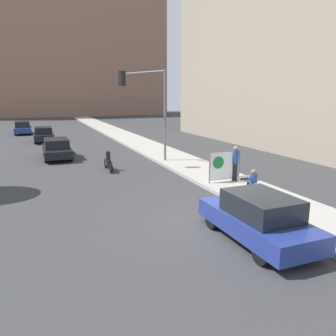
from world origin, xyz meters
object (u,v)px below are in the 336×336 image
object	(u,v)px
seated_protester	(254,182)
car_on_road_midblock	(43,135)
traffic_light_pole	(150,99)
parked_car_curbside	(258,218)
car_on_road_distant	(23,128)
protest_banner	(224,166)
car_on_road_nearest	(57,148)
jogger_on_sidewalk	(235,163)
motorcycle_on_road	(108,162)

from	to	relation	value
seated_protester	car_on_road_midblock	distance (m)	24.46
seated_protester	traffic_light_pole	distance (m)	9.50
parked_car_curbside	car_on_road_distant	xyz separation A→B (m)	(-7.49, 34.54, -0.02)
seated_protester	car_on_road_midblock	bearing A→B (deg)	112.13
seated_protester	traffic_light_pole	bearing A→B (deg)	104.22
protest_banner	car_on_road_nearest	distance (m)	13.21
jogger_on_sidewalk	car_on_road_midblock	xyz separation A→B (m)	(-8.64, 20.42, -0.37)
parked_car_curbside	car_on_road_midblock	distance (m)	27.07
car_on_road_distant	protest_banner	bearing A→B (deg)	-70.55
seated_protester	motorcycle_on_road	size ratio (longest dim) A/B	0.59
car_on_road_distant	jogger_on_sidewalk	bearing A→B (deg)	-69.44
seated_protester	protest_banner	distance (m)	2.80
traffic_light_pole	car_on_road_nearest	bearing A→B (deg)	137.88
seated_protester	car_on_road_nearest	xyz separation A→B (m)	(-7.16, 13.72, -0.12)
jogger_on_sidewalk	motorcycle_on_road	xyz separation A→B (m)	(-5.42, 5.55, -0.57)
protest_banner	motorcycle_on_road	distance (m)	7.34
jogger_on_sidewalk	traffic_light_pole	xyz separation A→B (m)	(-2.51, 5.94, 3.16)
jogger_on_sidewalk	parked_car_curbside	size ratio (longest dim) A/B	0.42
car_on_road_nearest	motorcycle_on_road	distance (m)	6.00
parked_car_curbside	car_on_road_distant	size ratio (longest dim) A/B	1.03
seated_protester	protest_banner	world-z (taller)	protest_banner
parked_car_curbside	car_on_road_nearest	xyz separation A→B (m)	(-4.86, 17.03, -0.04)
seated_protester	parked_car_curbside	world-z (taller)	parked_car_curbside
car_on_road_nearest	motorcycle_on_road	xyz separation A→B (m)	(2.62, -5.40, -0.19)
protest_banner	parked_car_curbside	distance (m)	6.62
protest_banner	car_on_road_midblock	xyz separation A→B (m)	(-8.01, 20.41, -0.26)
protest_banner	car_on_road_nearest	xyz separation A→B (m)	(-7.41, 10.93, -0.26)
jogger_on_sidewalk	car_on_road_distant	distance (m)	30.39
traffic_light_pole	car_on_road_midblock	distance (m)	16.12
traffic_light_pole	car_on_road_nearest	size ratio (longest dim) A/B	1.25
parked_car_curbside	jogger_on_sidewalk	bearing A→B (deg)	62.42
traffic_light_pole	car_on_road_distant	distance (m)	24.20
car_on_road_distant	seated_protester	bearing A→B (deg)	-72.58
car_on_road_midblock	motorcycle_on_road	bearing A→B (deg)	-77.79
car_on_road_midblock	car_on_road_distant	distance (m)	8.28
seated_protester	parked_car_curbside	size ratio (longest dim) A/B	0.29
jogger_on_sidewalk	protest_banner	bearing A→B (deg)	30.43
seated_protester	traffic_light_pole	xyz separation A→B (m)	(-1.63, 8.72, 3.41)
traffic_light_pole	parked_car_curbside	size ratio (longest dim) A/B	1.39
parked_car_curbside	traffic_light_pole	bearing A→B (deg)	86.80
seated_protester	car_on_road_midblock	xyz separation A→B (m)	(-7.77, 23.20, -0.11)
car_on_road_midblock	protest_banner	bearing A→B (deg)	-68.57
parked_car_curbside	car_on_road_distant	world-z (taller)	parked_car_curbside
traffic_light_pole	car_on_road_distant	bearing A→B (deg)	109.94
traffic_light_pole	car_on_road_distant	world-z (taller)	traffic_light_pole
traffic_light_pole	motorcycle_on_road	xyz separation A→B (m)	(-2.92, -0.39, -3.73)
car_on_road_distant	motorcycle_on_road	xyz separation A→B (m)	(5.25, -22.90, -0.21)
seated_protester	jogger_on_sidewalk	world-z (taller)	jogger_on_sidewalk
parked_car_curbside	car_on_road_nearest	size ratio (longest dim) A/B	0.90
jogger_on_sidewalk	motorcycle_on_road	size ratio (longest dim) A/B	0.86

